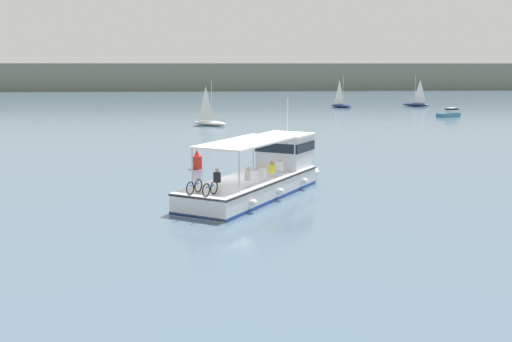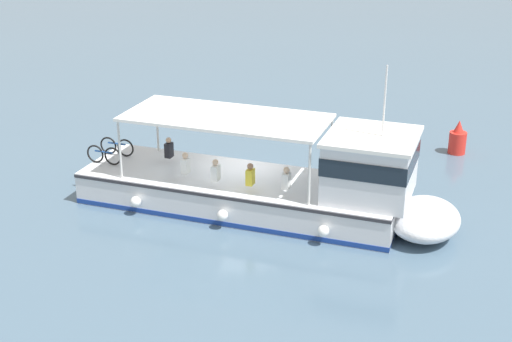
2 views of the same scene
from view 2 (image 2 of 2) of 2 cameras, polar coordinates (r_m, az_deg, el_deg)
The scene contains 3 objects.
ground_plane at distance 25.72m, azimuth -0.94°, elevation -1.68°, with size 400.00×400.00×0.00m, color slate.
ferry_main at distance 23.69m, azimuth 2.31°, elevation -1.17°, with size 9.41×12.39×5.32m.
channel_buoy at distance 30.33m, azimuth 15.71°, elevation 2.38°, with size 0.70×0.70×1.40m.
Camera 2 is at (23.05, -4.77, 10.36)m, focal length 50.40 mm.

